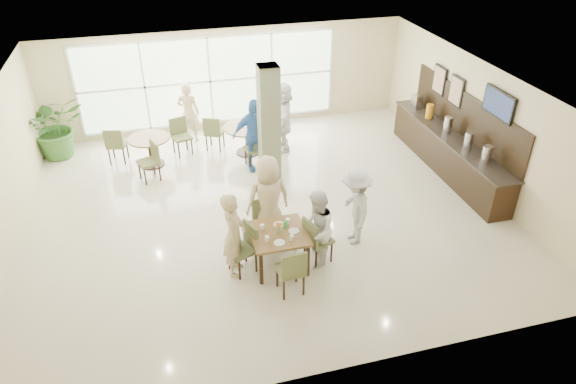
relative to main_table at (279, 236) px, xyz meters
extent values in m
plane|color=beige|center=(0.18, 1.94, -0.66)|extent=(10.00, 10.00, 0.00)
plane|color=white|center=(0.18, 1.94, 2.14)|extent=(10.00, 10.00, 0.00)
plane|color=beige|center=(0.18, 6.44, 0.74)|extent=(10.00, 0.00, 10.00)
plane|color=beige|center=(0.18, -2.56, 0.74)|extent=(10.00, 0.00, 10.00)
plane|color=beige|center=(5.18, 1.94, 0.74)|extent=(0.00, 9.00, 9.00)
plane|color=silver|center=(-0.32, 6.41, 0.74)|extent=(7.00, 0.00, 7.00)
cube|color=#626949|center=(0.58, 3.14, 0.74)|extent=(0.45, 0.45, 2.80)
cube|color=brown|center=(0.00, 0.00, 0.06)|extent=(1.02, 1.02, 0.05)
cube|color=black|center=(-0.43, -0.43, -0.31)|extent=(0.06, 0.06, 0.70)
cube|color=black|center=(0.43, -0.43, -0.31)|extent=(0.06, 0.06, 0.70)
cube|color=black|center=(-0.43, 0.43, -0.31)|extent=(0.06, 0.06, 0.70)
cube|color=black|center=(0.43, 0.43, -0.31)|extent=(0.06, 0.06, 0.70)
cylinder|color=brown|center=(-2.13, 4.63, 0.07)|extent=(1.02, 1.02, 0.04)
cylinder|color=black|center=(-2.13, 4.63, -0.31)|extent=(0.10, 0.10, 0.71)
cylinder|color=black|center=(-2.13, 4.63, -0.65)|extent=(0.60, 0.60, 0.03)
cylinder|color=brown|center=(0.32, 4.65, 0.07)|extent=(1.19, 1.19, 0.04)
cylinder|color=black|center=(0.32, 4.65, -0.31)|extent=(0.10, 0.10, 0.71)
cylinder|color=black|center=(0.32, 4.65, -0.65)|extent=(0.60, 0.60, 0.03)
cylinder|color=white|center=(-0.26, 0.17, 0.14)|extent=(0.08, 0.08, 0.10)
cylinder|color=white|center=(-0.26, -0.20, 0.14)|extent=(0.08, 0.08, 0.10)
cylinder|color=white|center=(0.17, -0.28, 0.14)|extent=(0.08, 0.08, 0.10)
cylinder|color=white|center=(0.24, 0.23, 0.14)|extent=(0.08, 0.08, 0.10)
cylinder|color=white|center=(-0.06, -0.31, 0.09)|extent=(0.20, 0.20, 0.01)
cylinder|color=white|center=(0.06, 0.23, 0.09)|extent=(0.20, 0.20, 0.01)
cylinder|color=white|center=(0.28, -0.04, 0.09)|extent=(0.20, 0.20, 0.01)
cylinder|color=#99B27F|center=(0.00, 0.00, 0.15)|extent=(0.07, 0.07, 0.12)
sphere|color=orange|center=(0.03, 0.00, 0.26)|extent=(0.07, 0.07, 0.07)
sphere|color=orange|center=(-0.02, 0.03, 0.26)|extent=(0.07, 0.07, 0.07)
sphere|color=orange|center=(-0.01, -0.03, 0.26)|extent=(0.07, 0.07, 0.07)
cube|color=green|center=(0.15, 0.10, 0.16)|extent=(0.09, 0.08, 0.15)
cube|color=black|center=(4.86, 2.44, -0.21)|extent=(0.60, 4.60, 0.90)
cube|color=black|center=(4.86, 2.44, 0.26)|extent=(0.64, 4.70, 0.04)
cube|color=black|center=(5.15, 2.44, 0.79)|extent=(0.04, 4.60, 1.00)
cylinder|color=silver|center=(4.86, 1.04, 0.48)|extent=(0.20, 0.20, 0.40)
cylinder|color=silver|center=(4.86, 1.74, 0.48)|extent=(0.20, 0.20, 0.40)
cylinder|color=silver|center=(4.86, 2.64, 0.48)|extent=(0.20, 0.20, 0.40)
cylinder|color=orange|center=(4.86, 3.54, 0.46)|extent=(0.18, 0.18, 0.36)
cube|color=silver|center=(4.86, 4.24, 0.46)|extent=(0.18, 0.30, 0.36)
cube|color=black|center=(5.12, 1.34, 1.49)|extent=(0.06, 1.00, 0.58)
cube|color=#7F99CC|center=(5.09, 1.34, 1.49)|extent=(0.01, 0.92, 0.50)
cube|color=black|center=(5.13, 2.94, 1.19)|extent=(0.04, 0.55, 0.70)
cube|color=#975436|center=(5.10, 2.94, 1.19)|extent=(0.01, 0.47, 0.62)
cube|color=black|center=(5.13, 3.74, 1.19)|extent=(0.04, 0.55, 0.70)
cube|color=#975436|center=(5.10, 3.74, 1.19)|extent=(0.01, 0.47, 0.62)
imported|color=#386C2B|center=(-4.39, 5.75, 0.15)|extent=(1.93, 1.93, 1.63)
imported|color=tan|center=(-0.81, 0.03, 0.17)|extent=(0.56, 0.70, 1.66)
imported|color=tan|center=(0.03, 0.90, 0.24)|extent=(0.93, 0.58, 1.80)
imported|color=white|center=(0.69, -0.11, 0.10)|extent=(0.77, 0.88, 1.53)
imported|color=#AEAEB0|center=(1.62, 0.35, 0.13)|extent=(0.71, 1.09, 1.59)
imported|color=#4079C0|center=(0.34, 3.75, 0.25)|extent=(1.11, 0.68, 1.82)
imported|color=white|center=(1.28, 4.66, 0.25)|extent=(0.96, 1.78, 1.83)
imported|color=tan|center=(-1.03, 5.79, 0.15)|extent=(0.70, 0.58, 1.63)
camera|label=1|loc=(-1.77, -7.26, 5.58)|focal=32.00mm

